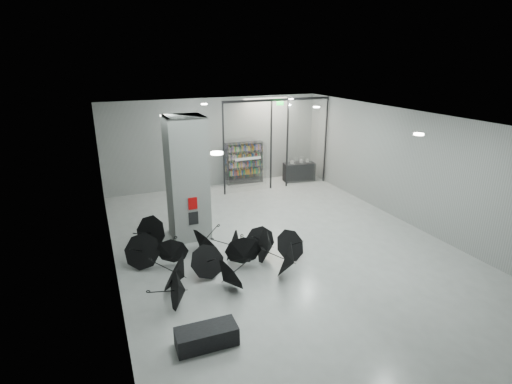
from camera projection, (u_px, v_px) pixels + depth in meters
name	position (u px, v px, depth m)	size (l,w,h in m)	color
room	(285.00, 160.00, 11.65)	(14.00, 14.02, 4.01)	gray
column	(187.00, 178.00, 12.75)	(1.20, 1.20, 4.00)	slate
fire_cabinet	(193.00, 203.00, 12.42)	(0.28, 0.04, 0.38)	#A50A07
info_panel	(194.00, 218.00, 12.58)	(0.30, 0.03, 0.42)	black
exit_sign	(280.00, 103.00, 16.83)	(0.30, 0.06, 0.15)	#0CE533
glass_partition	(277.00, 141.00, 17.53)	(5.06, 0.08, 4.00)	silver
bench	(207.00, 336.00, 8.24)	(1.28, 0.55, 0.41)	black
bookshelf	(244.00, 163.00, 18.62)	(1.77, 0.35, 1.94)	black
shop_counter	(299.00, 172.00, 19.10)	(1.47, 0.59, 0.88)	black
umbrella_cluster	(215.00, 258.00, 11.17)	(5.36, 4.74, 1.31)	black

